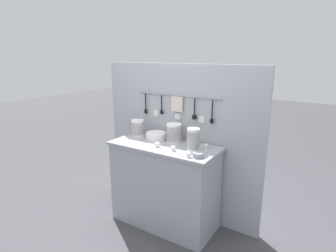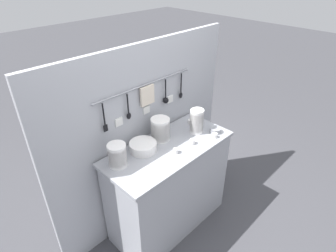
% 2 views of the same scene
% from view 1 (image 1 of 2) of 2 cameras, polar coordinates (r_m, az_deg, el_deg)
% --- Properties ---
extents(ground_plane, '(20.00, 20.00, 0.00)m').
position_cam_1_polar(ground_plane, '(3.44, -0.68, -18.95)').
color(ground_plane, '#424247').
extents(counter, '(1.19, 0.54, 0.95)m').
position_cam_1_polar(counter, '(3.20, -0.70, -11.85)').
color(counter, '#9EA0A8').
rests_on(counter, ground).
extents(back_wall, '(1.99, 0.09, 1.79)m').
position_cam_1_polar(back_wall, '(3.28, 2.19, -3.17)').
color(back_wall, '#A8AAB2').
rests_on(back_wall, ground).
extents(bowl_stack_back_corner, '(0.17, 0.17, 0.21)m').
position_cam_1_polar(bowl_stack_back_corner, '(3.09, 1.24, -1.40)').
color(bowl_stack_back_corner, white).
rests_on(bowl_stack_back_corner, counter).
extents(bowl_stack_wide_centre, '(0.15, 0.15, 0.19)m').
position_cam_1_polar(bowl_stack_wide_centre, '(3.34, -6.19, -0.37)').
color(bowl_stack_wide_centre, white).
rests_on(bowl_stack_wide_centre, counter).
extents(bowl_stack_short_front, '(0.13, 0.13, 0.23)m').
position_cam_1_polar(bowl_stack_short_front, '(2.81, 5.15, -2.80)').
color(bowl_stack_short_front, white).
rests_on(bowl_stack_short_front, counter).
extents(plate_stack, '(0.23, 0.23, 0.08)m').
position_cam_1_polar(plate_stack, '(3.21, -2.37, -2.00)').
color(plate_stack, white).
rests_on(plate_stack, counter).
extents(steel_mixing_bowl, '(0.10, 0.10, 0.04)m').
position_cam_1_polar(steel_mixing_bowl, '(2.68, 6.11, -5.85)').
color(steel_mixing_bowl, '#93969E').
rests_on(steel_mixing_bowl, counter).
extents(cup_by_caddy, '(0.05, 0.05, 0.04)m').
position_cam_1_polar(cup_by_caddy, '(2.93, 7.66, -4.11)').
color(cup_by_caddy, white).
rests_on(cup_by_caddy, counter).
extents(cup_edge_far, '(0.05, 0.05, 0.04)m').
position_cam_1_polar(cup_edge_far, '(2.95, -2.19, -3.84)').
color(cup_edge_far, white).
rests_on(cup_edge_far, counter).
extents(cup_back_left, '(0.05, 0.05, 0.04)m').
position_cam_1_polar(cup_back_left, '(2.84, 1.01, -4.59)').
color(cup_back_left, white).
rests_on(cup_back_left, counter).
extents(cup_beside_plates, '(0.05, 0.05, 0.04)m').
position_cam_1_polar(cup_beside_plates, '(2.67, 4.17, -5.89)').
color(cup_beside_plates, white).
rests_on(cup_beside_plates, counter).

